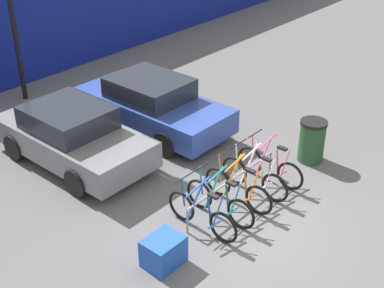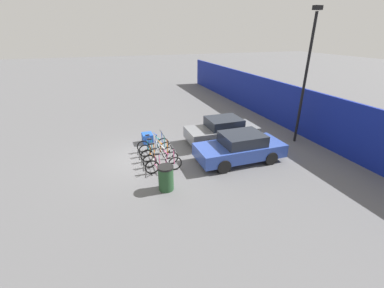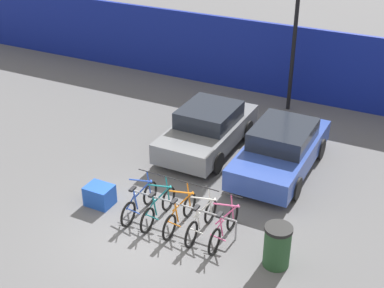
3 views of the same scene
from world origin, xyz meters
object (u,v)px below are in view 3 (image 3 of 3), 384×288
bicycle_pink (224,228)px  car_blue (281,149)px  bicycle_teal (158,208)px  bicycle_orange (180,214)px  bike_rack (183,208)px  bicycle_white (201,221)px  cargo_crate (100,195)px  trash_bin (277,246)px  bicycle_blue (139,202)px  lamp_post (298,3)px  car_grey (208,129)px

bicycle_pink → car_blue: size_ratio=0.40×
bicycle_teal → bicycle_orange: same height
bicycle_orange → bicycle_pink: bearing=2.9°
bike_rack → bicycle_pink: bicycle_pink is taller
bicycle_white → car_blue: bearing=81.7°
bicycle_pink → cargo_crate: bearing=-176.4°
car_blue → cargo_crate: (-3.65, -3.85, -0.42)m
bicycle_teal → bicycle_orange: size_ratio=1.00×
bicycle_teal → cargo_crate: (-1.73, -0.10, -0.10)m
car_blue → trash_bin: bearing=-72.4°
bicycle_blue → lamp_post: size_ratio=0.25×
bicycle_white → bicycle_pink: bearing=2.7°
lamp_post → cargo_crate: bearing=-107.5°
bicycle_orange → bicycle_pink: (1.19, 0.00, 0.00)m
lamp_post → trash_bin: size_ratio=6.74×
bicycle_teal → bicycle_white: bearing=-3.3°
bike_rack → cargo_crate: (-2.35, -0.25, -0.20)m
bike_rack → cargo_crate: bike_rack is taller
bicycle_orange → lamp_post: (0.20, 7.97, 3.45)m
lamp_post → bicycle_white: bearing=-87.2°
bicycle_teal → car_blue: car_blue is taller
bike_rack → bicycle_teal: 0.65m
bicycle_teal → trash_bin: 3.21m
bicycle_white → bicycle_orange: bearing=-177.3°
car_blue → bicycle_blue: bearing=-123.5°
bike_rack → car_grey: bearing=106.6°
car_grey → car_blue: bearing=-5.0°
cargo_crate → lamp_post: bearing=72.5°
bicycle_white → car_blue: size_ratio=0.40×
bicycle_teal → bicycle_blue: bearing=176.7°
car_grey → bicycle_teal: bearing=-82.6°
bicycle_teal → trash_bin: (3.19, -0.24, 0.14)m
bicycle_orange → car_grey: size_ratio=0.43×
cargo_crate → bicycle_pink: bearing=1.6°
bicycle_white → car_grey: size_ratio=0.43×
car_grey → cargo_crate: (-1.21, -4.06, -0.42)m
car_blue → lamp_post: bearing=104.8°
bike_rack → trash_bin: bearing=-8.6°
bike_rack → car_grey: 3.98m
bicycle_orange → car_grey: 4.13m
car_blue → cargo_crate: bearing=-133.5°
bicycle_orange → bicycle_white: 0.59m
cargo_crate → car_blue: bearing=46.5°
bicycle_orange → bicycle_pink: 1.19m
bicycle_teal → bicycle_orange: 0.61m
car_grey → car_blue: 2.45m
bicycle_blue → bicycle_teal: (0.55, 0.00, 0.00)m
bicycle_pink → car_grey: size_ratio=0.43×
bicycle_orange → car_grey: car_grey is taller
car_grey → lamp_post: 5.27m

